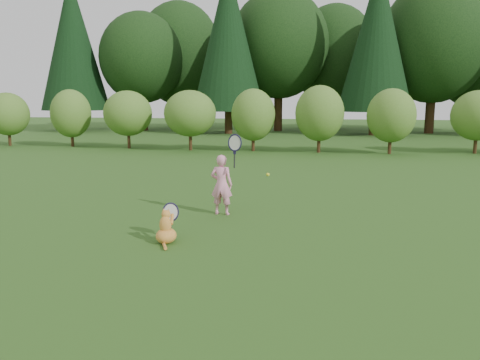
# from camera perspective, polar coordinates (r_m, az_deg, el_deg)

# --- Properties ---
(ground) EXTENTS (100.00, 100.00, 0.00)m
(ground) POSITION_cam_1_polar(r_m,az_deg,el_deg) (8.11, -2.43, -5.77)
(ground) COLOR #1F4C15
(ground) RESTS_ON ground
(shrub_row) EXTENTS (28.00, 3.00, 2.80)m
(shrub_row) POSITION_cam_1_polar(r_m,az_deg,el_deg) (20.71, 5.69, 7.48)
(shrub_row) COLOR #496E22
(shrub_row) RESTS_ON ground
(woodland_backdrop) EXTENTS (48.00, 10.00, 15.00)m
(woodland_backdrop) POSITION_cam_1_polar(r_m,az_deg,el_deg) (31.14, 7.56, 19.42)
(woodland_backdrop) COLOR black
(woodland_backdrop) RESTS_ON ground
(child) EXTENTS (0.64, 0.35, 1.73)m
(child) POSITION_cam_1_polar(r_m,az_deg,el_deg) (8.89, -2.21, -0.40)
(child) COLOR pink
(child) RESTS_ON ground
(cat) EXTENTS (0.36, 0.72, 0.72)m
(cat) POSITION_cam_1_polar(r_m,az_deg,el_deg) (7.28, -8.99, -5.46)
(cat) COLOR #BB7A24
(cat) RESTS_ON ground
(tennis_ball) EXTENTS (0.07, 0.07, 0.07)m
(tennis_ball) POSITION_cam_1_polar(r_m,az_deg,el_deg) (9.84, 3.42, 0.67)
(tennis_ball) COLOR yellow
(tennis_ball) RESTS_ON ground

